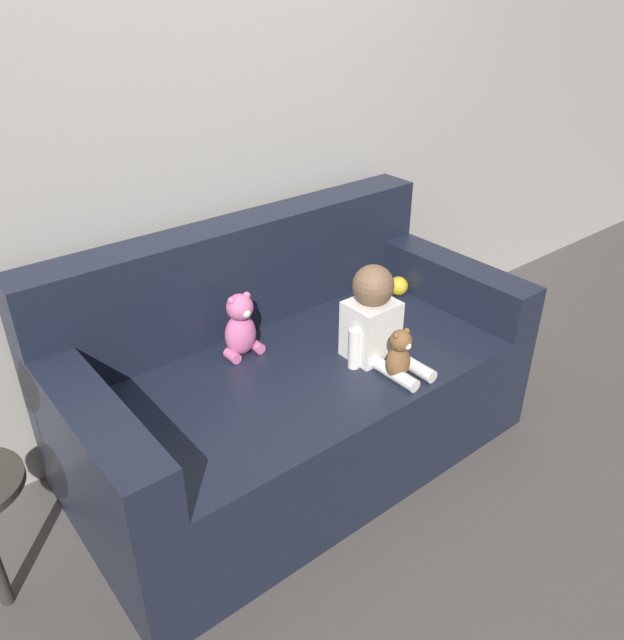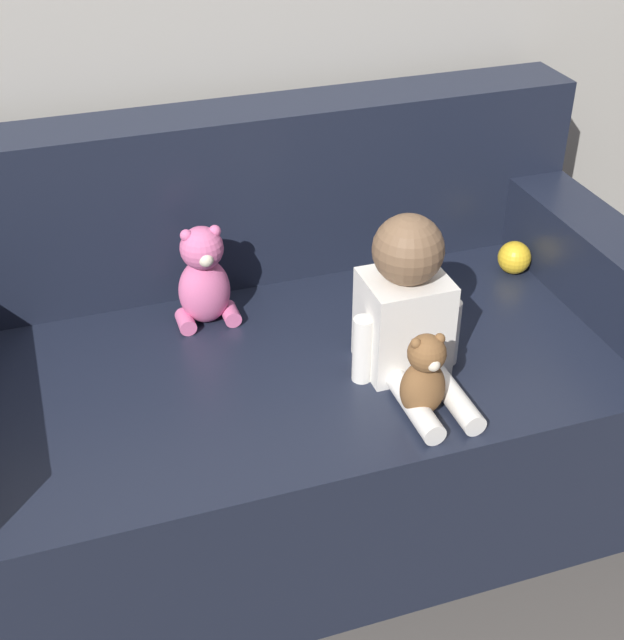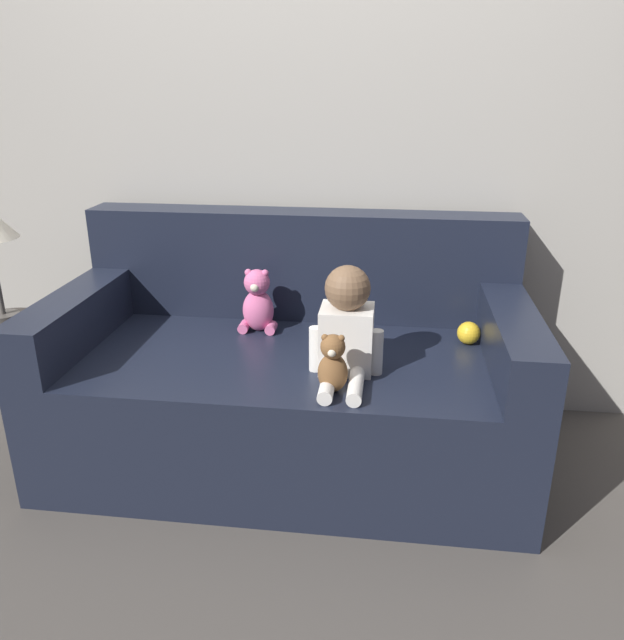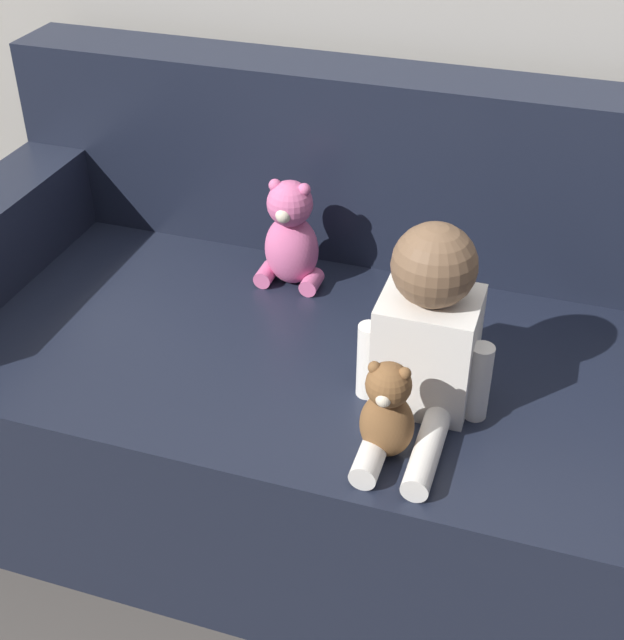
# 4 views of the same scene
# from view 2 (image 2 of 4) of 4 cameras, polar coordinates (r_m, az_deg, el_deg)

# --- Properties ---
(ground_plane) EXTENTS (12.00, 12.00, 0.00)m
(ground_plane) POSITION_cam_2_polar(r_m,az_deg,el_deg) (2.37, -1.61, -10.88)
(ground_plane) COLOR #4C4742
(couch) EXTENTS (1.76, 0.92, 0.91)m
(couch) POSITION_cam_2_polar(r_m,az_deg,el_deg) (2.20, -2.16, -3.98)
(couch) COLOR black
(couch) RESTS_ON ground_plane
(person_baby) EXTENTS (0.25, 0.36, 0.37)m
(person_baby) POSITION_cam_2_polar(r_m,az_deg,el_deg) (1.92, 6.13, 0.78)
(person_baby) COLOR white
(person_baby) RESTS_ON couch
(teddy_bear_brown) EXTENTS (0.10, 0.09, 0.20)m
(teddy_bear_brown) POSITION_cam_2_polar(r_m,az_deg,el_deg) (1.83, 7.18, -3.59)
(teddy_bear_brown) COLOR brown
(teddy_bear_brown) RESTS_ON couch
(plush_toy_side) EXTENTS (0.15, 0.12, 0.26)m
(plush_toy_side) POSITION_cam_2_polar(r_m,az_deg,el_deg) (2.11, -6.94, 2.65)
(plush_toy_side) COLOR #DB6699
(plush_toy_side) RESTS_ON couch
(toy_ball) EXTENTS (0.09, 0.09, 0.09)m
(toy_ball) POSITION_cam_2_polar(r_m,az_deg,el_deg) (2.40, 12.82, 3.92)
(toy_ball) COLOR gold
(toy_ball) RESTS_ON couch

